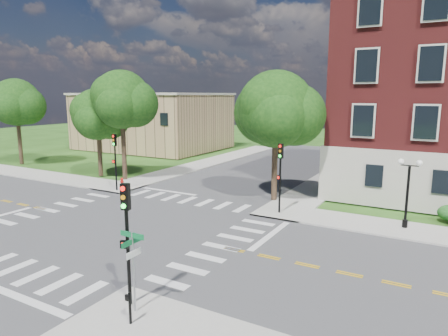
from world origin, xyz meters
The scene contains 19 objects.
ground centered at (0.00, 0.00, 0.00)m, with size 160.00×160.00×0.00m, color #264914.
road_ew centered at (0.00, 0.00, 0.01)m, with size 90.00×12.00×0.01m, color #3D3D3F.
road_ns centered at (0.00, 0.00, 0.01)m, with size 12.00×90.00×0.01m, color #3D3D3F.
sidewalk_ne centered at (15.38, 15.38, 0.06)m, with size 34.00×34.00×0.12m.
sidewalk_nw centered at (-15.38, 15.38, 0.06)m, with size 34.00×34.00×0.12m.
crosswalk_east centered at (7.20, 0.00, 0.00)m, with size 2.20×10.20×0.02m, color silver, non-canonical shape.
stop_bar_east centered at (8.80, 3.00, 0.00)m, with size 0.40×5.50×0.00m, color silver.
secondary_building centered at (-22.00, 30.00, 4.28)m, with size 20.40×15.40×8.30m.
tree_a centered at (-26.18, 10.84, 7.28)m, with size 5.38×5.38×9.88m.
tree_b centered at (-12.73, 10.38, 6.23)m, with size 5.01×5.01×8.64m.
tree_c centered at (-9.50, 10.39, 7.68)m, with size 5.48×5.48×10.33m.
tree_d centered at (5.99, 10.32, 7.06)m, with size 5.79×5.79×9.85m.
traffic_signal_se centered at (7.21, -7.12, 3.19)m, with size 0.37×0.42×4.80m.
traffic_signal_ne centered at (7.65, 7.27, 3.19)m, with size 0.38×0.45×4.80m.
traffic_signal_nw centered at (-6.91, 6.61, 3.19)m, with size 0.33×0.37×4.80m.
twin_lamp_west centered at (15.54, 8.12, 2.52)m, with size 1.36×0.36×4.23m.
street_sign_pole centered at (7.74, -7.41, 2.31)m, with size 1.10×1.10×3.10m.
push_button_post centered at (8.16, -8.14, 0.80)m, with size 0.14×0.21×1.20m.
fire_hydrant centered at (-7.66, 8.05, 0.46)m, with size 0.35×0.35×0.75m.
Camera 1 is at (17.42, -17.76, 8.12)m, focal length 32.00 mm.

